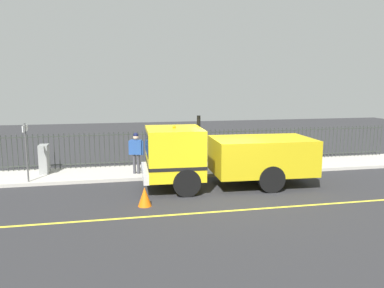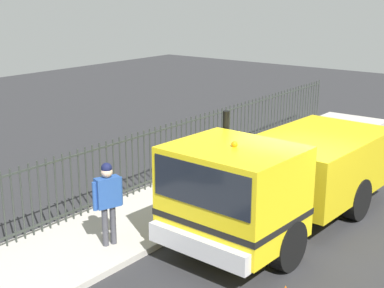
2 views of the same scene
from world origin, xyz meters
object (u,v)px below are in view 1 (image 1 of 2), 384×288
Objects in this scene: work_truck at (217,154)px; worker_standing at (136,149)px; traffic_cone at (145,197)px; street_sign at (26,145)px; utility_cabinet at (44,159)px.

work_truck reaches higher than worker_standing.
traffic_cone is 0.27× the size of street_sign.
utility_cabinet is at bearing -174.34° from worker_standing.
worker_standing is at bearing -0.00° from traffic_cone.
work_truck is 2.87× the size of street_sign.
work_truck is at bearing -114.64° from utility_cabinet.
work_truck is 7.16m from street_sign.
utility_cabinet is 0.53× the size of street_sign.
utility_cabinet reaches higher than traffic_cone.
work_truck is 3.77× the size of worker_standing.
worker_standing is 4.15m from street_sign.
traffic_cone is (-4.76, -3.73, -0.42)m from utility_cabinet.
work_truck is 5.39× the size of utility_cabinet.
work_truck reaches higher than utility_cabinet.
work_truck reaches higher than traffic_cone.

